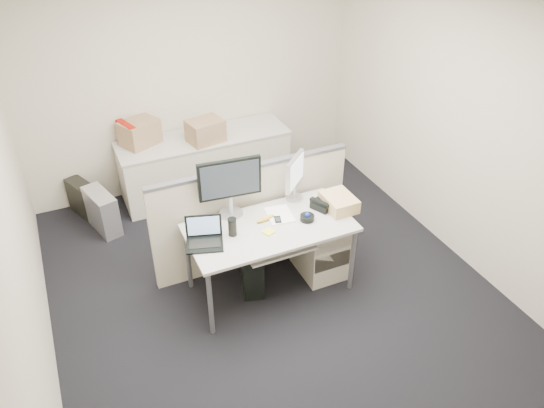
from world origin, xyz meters
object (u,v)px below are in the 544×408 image
desk (270,232)px  monitor_main (230,188)px  desk_phone (324,203)px  laptop (204,234)px

desk → monitor_main: 0.54m
desk → desk_phone: size_ratio=6.70×
laptop → desk_phone: laptop is taller
desk → monitor_main: bearing=128.0°
monitor_main → desk_phone: size_ratio=2.58×
monitor_main → desk_phone: (0.85, -0.24, -0.25)m
laptop → desk_phone: 1.23m
desk → monitor_main: size_ratio=2.60×
desk → monitor_main: (-0.25, 0.32, 0.35)m
desk → laptop: 0.65m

